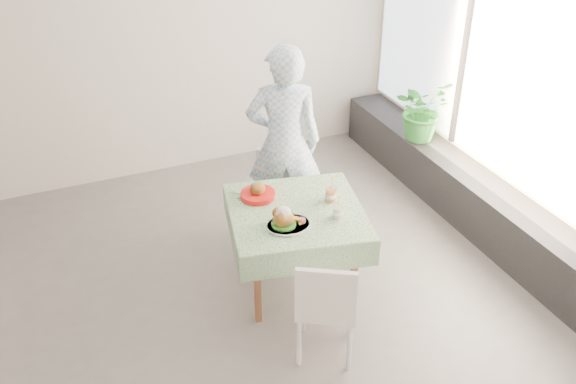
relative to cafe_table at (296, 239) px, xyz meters
name	(u,v)px	position (x,y,z in m)	size (l,w,h in m)	color
floor	(200,316)	(-0.86, -0.07, -0.46)	(6.00, 6.00, 0.00)	#5C5957
wall_back	(118,51)	(-0.86, 2.43, 0.94)	(6.00, 0.02, 2.80)	silver
wall_right	(533,94)	(2.14, -0.07, 0.94)	(0.02, 5.00, 2.80)	silver
window_pane	(536,66)	(2.11, -0.07, 1.19)	(0.01, 4.80, 2.18)	#D1E0F9
window_ledge	(491,214)	(1.94, -0.07, -0.21)	(0.40, 4.80, 0.50)	black
cafe_table	(296,239)	(0.00, 0.00, 0.00)	(1.23, 1.23, 0.74)	brown
chair_far	(275,214)	(0.10, 0.70, -0.20)	(0.55, 0.55, 0.83)	white
chair_near	(326,323)	(-0.11, -0.79, -0.19)	(0.57, 0.57, 0.88)	white
diner	(284,143)	(0.23, 0.80, 0.45)	(0.67, 0.44, 1.83)	#89B3DB
main_dish	(286,220)	(-0.17, -0.18, 0.34)	(0.34, 0.34, 0.18)	white
juice_cup_orange	(331,194)	(0.31, 0.02, 0.34)	(0.10, 0.10, 0.27)	white
juice_cup_lemonade	(338,211)	(0.25, -0.22, 0.34)	(0.09, 0.09, 0.24)	white
second_dish	(258,193)	(-0.21, 0.30, 0.32)	(0.28, 0.28, 0.13)	red
potted_plant	(422,109)	(1.90, 1.12, 0.36)	(0.58, 0.50, 0.64)	#267227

